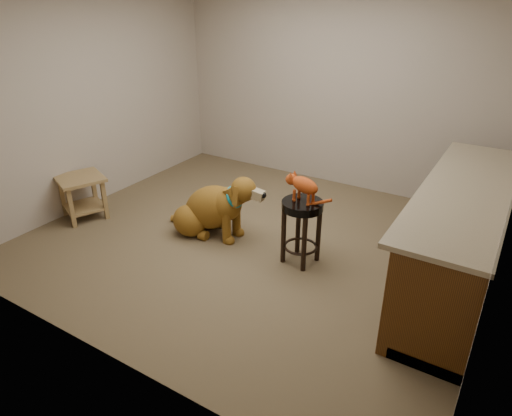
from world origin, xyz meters
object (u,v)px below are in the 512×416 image
Objects in this scene: wood_stool at (457,223)px; side_table at (82,191)px; golden_retriever at (212,209)px; padded_stool at (302,220)px; tabby_kitten at (303,185)px.

wood_stool reaches higher than side_table.
padded_stool is at bearing -3.02° from golden_retriever.
tabby_kitten reaches higher than golden_retriever.
padded_stool reaches higher than side_table.
side_table is 2.67m from tabby_kitten.
wood_stool is at bearing 35.66° from padded_stool.
wood_stool reaches higher than padded_stool.
tabby_kitten is at bearing 165.64° from padded_stool.
tabby_kitten is at bearing 10.19° from side_table.
wood_stool is (1.25, 0.90, -0.09)m from padded_stool.
padded_stool is 0.52× the size of golden_retriever.
padded_stool is 1.34× the size of tabby_kitten.
wood_stool is 1.61m from tabby_kitten.
side_table is at bearing -161.17° from tabby_kitten.
wood_stool is 1.47× the size of tabby_kitten.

